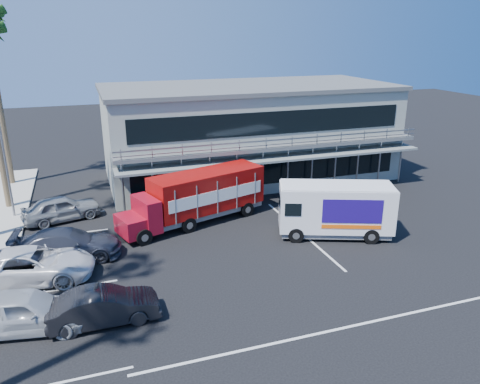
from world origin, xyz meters
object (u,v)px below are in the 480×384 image
object	(u,v)px
parked_car_a	(23,311)
parked_car_b	(104,307)
white_van	(335,209)
red_truck	(198,196)

from	to	relation	value
parked_car_a	parked_car_b	size ratio (longest dim) A/B	1.13
white_van	parked_car_a	size ratio (longest dim) A/B	1.34
red_truck	white_van	world-z (taller)	red_truck
white_van	parked_car_b	size ratio (longest dim) A/B	1.51
red_truck	parked_car_b	bearing A→B (deg)	-142.29
white_van	parked_car_a	world-z (taller)	white_van
parked_car_a	parked_car_b	world-z (taller)	parked_car_a
parked_car_a	parked_car_b	bearing A→B (deg)	-89.22
parked_car_a	red_truck	bearing A→B (deg)	-36.95
red_truck	parked_car_b	world-z (taller)	red_truck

